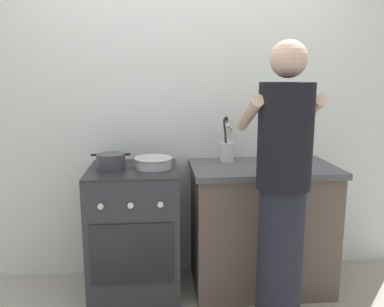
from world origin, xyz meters
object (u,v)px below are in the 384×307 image
at_px(mixing_bowl, 153,162).
at_px(person, 282,194).
at_px(spice_bottle, 270,162).
at_px(utensil_crock, 227,147).
at_px(pot, 111,162).
at_px(stove_range, 135,231).

bearing_deg(mixing_bowl, person, -37.05).
height_order(spice_bottle, person, person).
xyz_separation_m(utensil_crock, spice_bottle, (0.25, -0.25, -0.06)).
relative_size(pot, mixing_bowl, 0.99).
height_order(stove_range, utensil_crock, utensil_crock).
bearing_deg(spice_bottle, person, -97.49).
bearing_deg(pot, spice_bottle, -3.10).
relative_size(stove_range, spice_bottle, 9.62).
bearing_deg(spice_bottle, pot, 176.90).
relative_size(mixing_bowl, spice_bottle, 2.78).
xyz_separation_m(pot, utensil_crock, (0.81, 0.19, 0.05)).
height_order(stove_range, person, person).
distance_m(mixing_bowl, utensil_crock, 0.56).
height_order(mixing_bowl, person, person).
bearing_deg(person, stove_range, 147.61).
height_order(mixing_bowl, utensil_crock, utensil_crock).
relative_size(spice_bottle, person, 0.06).
relative_size(utensil_crock, spice_bottle, 3.53).
bearing_deg(person, spice_bottle, 82.51).
xyz_separation_m(utensil_crock, person, (0.19, -0.71, -0.14)).
bearing_deg(mixing_bowl, utensil_crock, 17.59).
bearing_deg(person, utensil_crock, 104.77).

